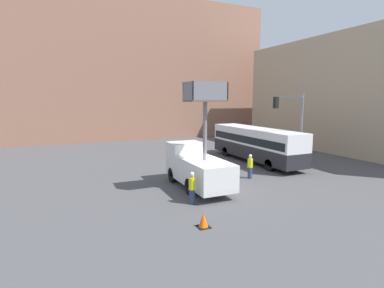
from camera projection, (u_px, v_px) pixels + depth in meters
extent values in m
plane|color=#4C4C4F|center=(213.00, 191.00, 19.07)|extent=(120.00, 120.00, 0.00)
cube|color=#936651|center=(119.00, 70.00, 45.06)|extent=(44.00, 10.00, 20.19)
cube|color=tan|center=(364.00, 94.00, 33.32)|extent=(10.00, 28.00, 12.62)
cube|color=silver|center=(185.00, 158.00, 21.22)|extent=(2.27, 1.86, 2.31)
cube|color=silver|center=(205.00, 173.00, 18.47)|extent=(2.27, 4.34, 1.60)
cube|color=red|center=(222.00, 193.00, 16.65)|extent=(2.23, 0.10, 0.24)
cylinder|color=black|center=(172.00, 175.00, 20.99)|extent=(0.30, 1.03, 1.03)
cylinder|color=black|center=(198.00, 172.00, 21.78)|extent=(0.30, 1.03, 1.03)
cylinder|color=black|center=(190.00, 187.00, 18.19)|extent=(0.30, 1.03, 1.03)
cylinder|color=black|center=(219.00, 183.00, 18.98)|extent=(0.30, 1.03, 1.03)
cylinder|color=slate|center=(205.00, 131.00, 18.09)|extent=(0.24, 0.24, 3.56)
cube|color=brown|center=(205.00, 101.00, 17.82)|extent=(2.31, 1.45, 0.10)
cube|color=slate|center=(188.00, 91.00, 17.29)|extent=(0.08, 1.45, 1.05)
cube|color=slate|center=(222.00, 91.00, 18.18)|extent=(0.08, 1.45, 1.05)
cube|color=slate|center=(200.00, 91.00, 18.35)|extent=(2.31, 0.08, 1.05)
cube|color=slate|center=(211.00, 91.00, 17.12)|extent=(2.31, 0.08, 1.05)
cube|color=#232328|center=(255.00, 151.00, 27.80)|extent=(2.47, 11.26, 1.23)
cube|color=silver|center=(256.00, 136.00, 27.59)|extent=(2.47, 11.26, 1.50)
cube|color=black|center=(256.00, 139.00, 27.63)|extent=(2.49, 10.81, 0.66)
cylinder|color=black|center=(226.00, 151.00, 30.59)|extent=(0.30, 0.97, 0.97)
cylinder|color=black|center=(244.00, 150.00, 31.47)|extent=(0.30, 0.97, 0.97)
cylinder|color=black|center=(270.00, 165.00, 24.29)|extent=(0.30, 0.97, 0.97)
cylinder|color=black|center=(290.00, 163.00, 25.16)|extent=(0.30, 0.97, 0.97)
cylinder|color=slate|center=(301.00, 131.00, 24.83)|extent=(0.18, 0.18, 6.27)
cylinder|color=slate|center=(290.00, 97.00, 23.84)|extent=(0.17, 2.77, 0.13)
cube|color=black|center=(276.00, 103.00, 23.33)|extent=(0.32, 0.32, 0.90)
sphere|color=red|center=(276.00, 99.00, 23.29)|extent=(0.20, 0.20, 0.20)
cylinder|color=navy|center=(192.00, 197.00, 16.59)|extent=(0.32, 0.32, 0.84)
cylinder|color=yellow|center=(192.00, 184.00, 16.48)|extent=(0.38, 0.38, 0.67)
sphere|color=tan|center=(192.00, 176.00, 16.42)|extent=(0.23, 0.23, 0.23)
sphere|color=white|center=(192.00, 174.00, 16.40)|extent=(0.24, 0.24, 0.24)
cylinder|color=navy|center=(250.00, 173.00, 22.01)|extent=(0.32, 0.32, 0.82)
cylinder|color=yellow|center=(250.00, 163.00, 21.90)|extent=(0.38, 0.38, 0.65)
sphere|color=tan|center=(250.00, 157.00, 21.83)|extent=(0.22, 0.22, 0.22)
sphere|color=white|center=(250.00, 156.00, 21.82)|extent=(0.23, 0.23, 0.23)
cube|color=black|center=(203.00, 227.00, 13.65)|extent=(0.58, 0.58, 0.03)
cone|color=#F25B0F|center=(204.00, 220.00, 13.60)|extent=(0.46, 0.46, 0.66)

